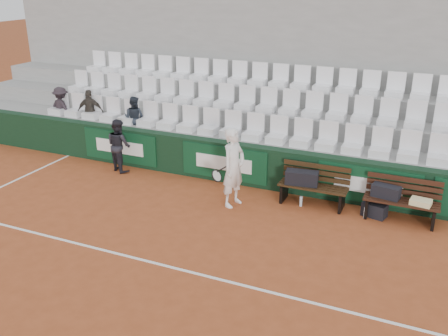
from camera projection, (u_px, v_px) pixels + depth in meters
ground at (148, 261)px, 8.88m from camera, size 80.00×80.00×0.00m
court_baseline at (148, 261)px, 8.88m from camera, size 18.00×0.06×0.01m
back_barrier at (237, 163)px, 12.08m from camera, size 18.00×0.34×1.00m
grandstand_tier_front at (244, 155)px, 12.64m from camera, size 18.00×0.95×1.00m
grandstand_tier_mid at (257, 136)px, 13.37m from camera, size 18.00×0.95×1.45m
grandstand_tier_back at (269, 119)px, 14.10m from camera, size 18.00×0.95×1.90m
grandstand_rear_wall at (277, 71)px, 14.18m from camera, size 18.00×0.30×4.40m
seat_row_front at (242, 126)px, 12.20m from camera, size 11.90×0.44×0.63m
seat_row_mid at (255, 99)px, 12.84m from camera, size 11.90×0.44×0.63m
seat_row_back at (268, 75)px, 13.49m from camera, size 11.90×0.44×0.63m
bench_left at (312, 195)px, 10.99m from camera, size 1.50×0.56×0.45m
bench_right at (400, 211)px, 10.28m from camera, size 1.50×0.56×0.45m
sports_bag_left at (302, 178)px, 10.95m from camera, size 0.75×0.40×0.30m
sports_bag_right at (386, 191)px, 10.31m from camera, size 0.60×0.36×0.26m
towel at (421, 202)px, 10.01m from camera, size 0.44×0.34×0.11m
sports_bag_ground at (374, 210)px, 10.49m from camera, size 0.55×0.41×0.30m
water_bottle_near at (301, 201)px, 10.96m from camera, size 0.06×0.06×0.23m
water_bottle_far at (365, 213)px, 10.40m from camera, size 0.07×0.07×0.24m
tennis_player at (233, 168)px, 10.76m from camera, size 0.78×0.72×1.76m
ball_kid at (119, 145)px, 12.77m from camera, size 0.82×0.74×1.37m
spectator_a at (60, 93)px, 14.24m from camera, size 0.86×0.60×1.23m
spectator_b at (89, 96)px, 13.85m from camera, size 0.78×0.56×1.24m
spectator_c at (133, 102)px, 13.32m from camera, size 0.62×0.50×1.19m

